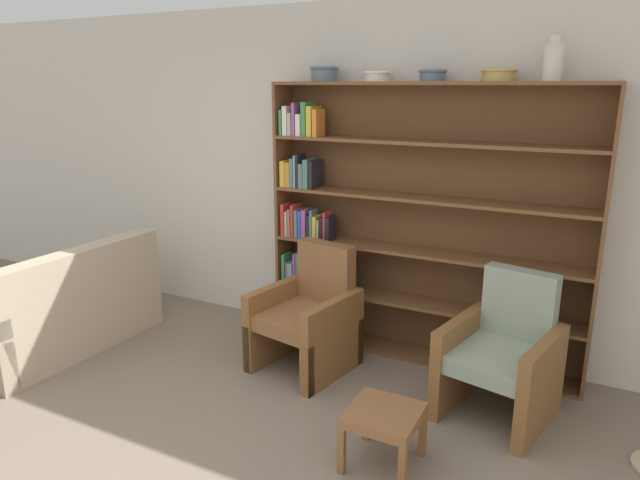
# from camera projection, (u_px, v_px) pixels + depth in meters

# --- Properties ---
(wall_back) EXTENTS (12.00, 0.06, 2.75)m
(wall_back) POSITION_uv_depth(u_px,v_px,m) (364.00, 178.00, 4.67)
(wall_back) COLOR silver
(wall_back) RESTS_ON ground
(bookshelf) EXTENTS (2.47, 0.30, 2.14)m
(bookshelf) POSITION_uv_depth(u_px,v_px,m) (397.00, 226.00, 4.46)
(bookshelf) COLOR brown
(bookshelf) RESTS_ON ground
(bowl_sage) EXTENTS (0.23, 0.23, 0.11)m
(bowl_sage) POSITION_uv_depth(u_px,v_px,m) (324.00, 73.00, 4.41)
(bowl_sage) COLOR slate
(bowl_sage) RESTS_ON bookshelf
(bowl_olive) EXTENTS (0.20, 0.20, 0.07)m
(bowl_olive) POSITION_uv_depth(u_px,v_px,m) (377.00, 75.00, 4.22)
(bowl_olive) COLOR silver
(bowl_olive) RESTS_ON bookshelf
(bowl_brass) EXTENTS (0.20, 0.20, 0.08)m
(bowl_brass) POSITION_uv_depth(u_px,v_px,m) (433.00, 74.00, 4.03)
(bowl_brass) COLOR slate
(bowl_brass) RESTS_ON bookshelf
(bowl_stoneware) EXTENTS (0.24, 0.24, 0.08)m
(bowl_stoneware) POSITION_uv_depth(u_px,v_px,m) (499.00, 74.00, 3.83)
(bowl_stoneware) COLOR tan
(bowl_stoneware) RESTS_ON bookshelf
(vase_tall) EXTENTS (0.12, 0.12, 0.28)m
(vase_tall) POSITION_uv_depth(u_px,v_px,m) (553.00, 61.00, 3.66)
(vase_tall) COLOR silver
(vase_tall) RESTS_ON bookshelf
(couch) EXTENTS (1.00, 1.56, 0.87)m
(couch) POSITION_uv_depth(u_px,v_px,m) (57.00, 311.00, 4.74)
(couch) COLOR tan
(couch) RESTS_ON ground
(armchair_leather) EXTENTS (0.76, 0.79, 0.94)m
(armchair_leather) POSITION_uv_depth(u_px,v_px,m) (308.00, 316.00, 4.36)
(armchair_leather) COLOR brown
(armchair_leather) RESTS_ON ground
(armchair_cushioned) EXTENTS (0.77, 0.80, 0.94)m
(armchair_cushioned) POSITION_uv_depth(u_px,v_px,m) (503.00, 356.00, 3.72)
(armchair_cushioned) COLOR brown
(armchair_cushioned) RESTS_ON ground
(footstool) EXTENTS (0.40, 0.40, 0.35)m
(footstool) POSITION_uv_depth(u_px,v_px,m) (384.00, 420.00, 3.22)
(footstool) COLOR brown
(footstool) RESTS_ON ground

